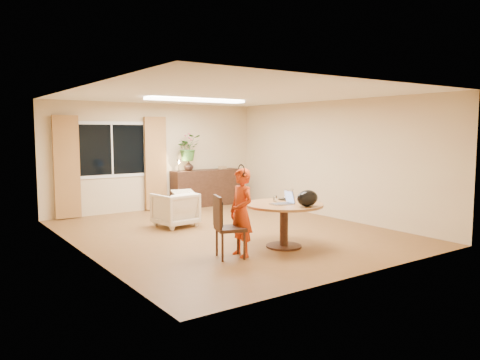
% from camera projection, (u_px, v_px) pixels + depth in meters
% --- Properties ---
extents(floor, '(6.50, 6.50, 0.00)m').
position_uv_depth(floor, '(229.00, 232.00, 8.95)').
color(floor, brown).
rests_on(floor, ground).
extents(ceiling, '(6.50, 6.50, 0.00)m').
position_uv_depth(ceiling, '(229.00, 95.00, 8.68)').
color(ceiling, white).
rests_on(ceiling, wall_back).
extents(wall_back, '(5.50, 0.00, 5.50)m').
position_uv_depth(wall_back, '(156.00, 157.00, 11.47)').
color(wall_back, tan).
rests_on(wall_back, floor).
extents(wall_left, '(0.00, 6.50, 6.50)m').
position_uv_depth(wall_left, '(81.00, 172.00, 7.25)').
color(wall_left, tan).
rests_on(wall_left, floor).
extents(wall_right, '(0.00, 6.50, 6.50)m').
position_uv_depth(wall_right, '(332.00, 159.00, 10.38)').
color(wall_right, tan).
rests_on(wall_right, floor).
extents(window, '(1.70, 0.03, 1.30)m').
position_uv_depth(window, '(112.00, 150.00, 10.81)').
color(window, white).
rests_on(window, wall_back).
extents(curtain_left, '(0.55, 0.08, 2.25)m').
position_uv_depth(curtain_left, '(67.00, 167.00, 10.18)').
color(curtain_left, brown).
rests_on(curtain_left, wall_back).
extents(curtain_right, '(0.55, 0.08, 2.25)m').
position_uv_depth(curtain_right, '(156.00, 163.00, 11.38)').
color(curtain_right, brown).
rests_on(curtain_right, wall_back).
extents(ceiling_panel, '(2.20, 0.35, 0.05)m').
position_uv_depth(ceiling_panel, '(197.00, 100.00, 9.67)').
color(ceiling_panel, white).
rests_on(ceiling_panel, ceiling).
extents(dining_table, '(1.29, 1.29, 0.73)m').
position_uv_depth(dining_table, '(284.00, 213.00, 7.75)').
color(dining_table, brown).
rests_on(dining_table, floor).
extents(dining_chair, '(0.57, 0.54, 0.96)m').
position_uv_depth(dining_chair, '(230.00, 227.00, 7.10)').
color(dining_chair, black).
rests_on(dining_chair, floor).
extents(child, '(0.51, 0.34, 1.36)m').
position_uv_depth(child, '(241.00, 213.00, 7.19)').
color(child, red).
rests_on(child, floor).
extents(laptop, '(0.38, 0.27, 0.24)m').
position_uv_depth(laptop, '(281.00, 197.00, 7.64)').
color(laptop, '#B7B7BC').
rests_on(laptop, dining_table).
extents(tumbler, '(0.08, 0.08, 0.10)m').
position_uv_depth(tumbler, '(275.00, 199.00, 7.95)').
color(tumbler, white).
rests_on(tumbler, dining_table).
extents(wine_glass, '(0.09, 0.09, 0.20)m').
position_uv_depth(wine_glass, '(292.00, 194.00, 8.11)').
color(wine_glass, white).
rests_on(wine_glass, dining_table).
extents(pot_lid, '(0.23, 0.23, 0.04)m').
position_uv_depth(pot_lid, '(285.00, 199.00, 8.17)').
color(pot_lid, white).
rests_on(pot_lid, dining_table).
extents(handbag, '(0.41, 0.25, 0.26)m').
position_uv_depth(handbag, '(307.00, 198.00, 7.43)').
color(handbag, black).
rests_on(handbag, dining_table).
extents(armchair, '(0.84, 0.85, 0.70)m').
position_uv_depth(armchair, '(175.00, 209.00, 9.47)').
color(armchair, '#C0B798').
rests_on(armchair, floor).
extents(throw, '(0.50, 0.59, 0.03)m').
position_uv_depth(throw, '(186.00, 191.00, 9.53)').
color(throw, beige).
rests_on(throw, armchair).
extents(sideboard, '(1.86, 0.46, 0.93)m').
position_uv_depth(sideboard, '(206.00, 188.00, 12.10)').
color(sideboard, black).
rests_on(sideboard, floor).
extents(vase, '(0.24, 0.24, 0.25)m').
position_uv_depth(vase, '(189.00, 166.00, 11.75)').
color(vase, black).
rests_on(vase, sideboard).
extents(bouquet, '(0.65, 0.58, 0.66)m').
position_uv_depth(bouquet, '(188.00, 148.00, 11.70)').
color(bouquet, '#246126').
rests_on(bouquet, vase).
extents(book_stack, '(0.20, 0.16, 0.08)m').
position_uv_depth(book_stack, '(222.00, 167.00, 12.33)').
color(book_stack, '#856144').
rests_on(book_stack, sideboard).
extents(desk_lamp, '(0.16, 0.16, 0.31)m').
position_uv_depth(desk_lamp, '(179.00, 165.00, 11.53)').
color(desk_lamp, black).
rests_on(desk_lamp, sideboard).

